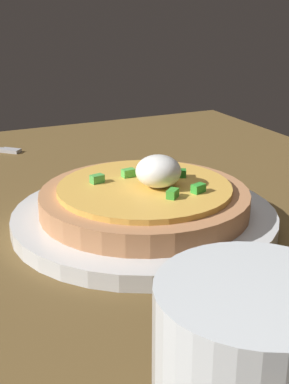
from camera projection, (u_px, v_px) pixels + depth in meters
dining_table at (95, 252)px, 50.95cm from camera, size 92.17×82.68×2.19cm
plate at (144, 218)px, 53.68cm from camera, size 25.87×25.87×1.54cm
pizza at (145, 198)px, 52.90cm from camera, size 20.36×20.36×5.75cm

